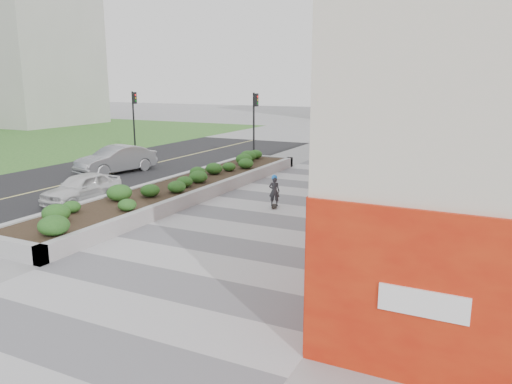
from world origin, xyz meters
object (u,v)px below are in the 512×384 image
Objects in this scene: car_white at (82,188)px; car_silver at (116,160)px; traffic_signal_near at (255,116)px; traffic_signal_far at (134,112)px; planter at (184,186)px; skateboarder at (274,191)px.

car_silver is (-3.37, 5.84, 0.13)m from car_white.
car_silver is at bearing -121.28° from traffic_signal_near.
traffic_signal_far is (-9.20, -0.50, 0.00)m from traffic_signal_near.
car_white is at bearing -135.24° from planter.
traffic_signal_near is at bearing 72.30° from car_silver.
traffic_signal_near is 3.15× the size of skateboarder.
traffic_signal_far reaches higher than skateboarder.
traffic_signal_far reaches higher than car_white.
skateboarder is at bearing -2.54° from car_silver.
traffic_signal_near is at bearing 99.35° from planter.
car_white is (-7.50, -2.70, -0.07)m from skateboarder.
planter is at bearing 153.67° from skateboarder.
planter is 4.23m from car_white.
skateboarder is at bearing 21.68° from car_white.
traffic_signal_far is at bearing 123.50° from skateboarder.
car_white is 0.80× the size of car_silver.
planter is 15.00m from traffic_signal_far.
traffic_signal_near reaches higher than car_silver.
skateboarder is 11.31m from car_silver.
traffic_signal_near is 9.16m from car_silver.
car_white is at bearing -46.47° from car_silver.
traffic_signal_far is at bearing 137.54° from planter.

